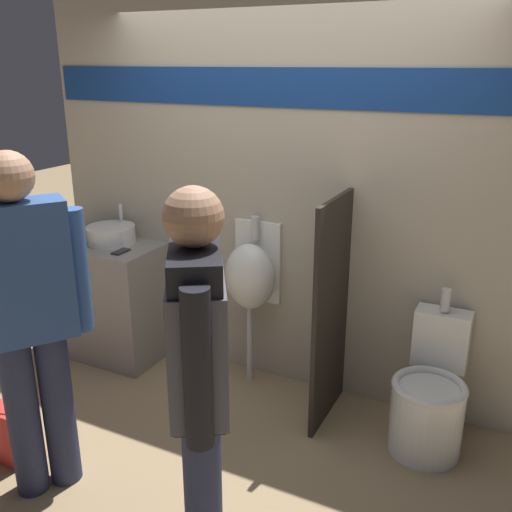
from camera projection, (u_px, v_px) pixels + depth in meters
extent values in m
plane|color=#997F5B|center=(244.00, 417.00, 3.69)|extent=(16.00, 16.00, 0.00)
cube|color=#B2A893|center=(285.00, 194.00, 3.76)|extent=(3.68, 0.06, 2.70)
cube|color=navy|center=(284.00, 88.00, 3.51)|extent=(3.60, 0.01, 0.24)
cube|color=gray|center=(107.00, 299.00, 4.38)|extent=(0.87, 0.51, 0.90)
cylinder|color=white|center=(111.00, 234.00, 4.24)|extent=(0.36, 0.36, 0.13)
cylinder|color=silver|center=(121.00, 213.00, 4.30)|extent=(0.03, 0.03, 0.14)
cube|color=#232328|center=(121.00, 252.00, 4.04)|extent=(0.07, 0.14, 0.01)
cube|color=#28231E|center=(331.00, 312.00, 3.50)|extent=(0.03, 0.58, 1.44)
cylinder|color=silver|center=(250.00, 343.00, 4.04)|extent=(0.04, 0.04, 0.58)
ellipsoid|color=white|center=(250.00, 277.00, 3.88)|extent=(0.36, 0.26, 0.46)
cube|color=white|center=(258.00, 261.00, 3.96)|extent=(0.34, 0.02, 0.58)
cylinder|color=silver|center=(255.00, 228.00, 3.85)|extent=(0.06, 0.06, 0.16)
cylinder|color=white|center=(426.00, 419.00, 3.32)|extent=(0.42, 0.42, 0.42)
torus|color=white|center=(430.00, 386.00, 3.24)|extent=(0.43, 0.43, 0.04)
cube|color=white|center=(442.00, 338.00, 3.44)|extent=(0.32, 0.16, 0.36)
cylinder|color=silver|center=(446.00, 300.00, 3.34)|extent=(0.06, 0.06, 0.14)
cylinder|color=#282D4C|center=(203.00, 501.00, 2.40)|extent=(0.16, 0.16, 0.85)
cylinder|color=#282D4C|center=(203.00, 474.00, 2.56)|extent=(0.16, 0.16, 0.85)
cube|color=black|center=(197.00, 329.00, 2.23)|extent=(0.40, 0.48, 0.67)
cube|color=#4C4C56|center=(198.00, 341.00, 2.25)|extent=(0.44, 0.52, 0.54)
cylinder|color=black|center=(198.00, 369.00, 2.00)|extent=(0.11, 0.11, 0.62)
cylinder|color=black|center=(198.00, 310.00, 2.48)|extent=(0.11, 0.11, 0.62)
sphere|color=#A87A5B|center=(193.00, 217.00, 2.08)|extent=(0.23, 0.23, 0.23)
cylinder|color=#282D4C|center=(24.00, 418.00, 2.94)|extent=(0.16, 0.16, 0.88)
cylinder|color=#282D4C|center=(58.00, 409.00, 3.02)|extent=(0.16, 0.16, 0.88)
cube|color=#2D4C84|center=(21.00, 273.00, 2.72)|extent=(0.43, 0.49, 0.69)
cylinder|color=#2D4C84|center=(78.00, 271.00, 2.85)|extent=(0.11, 0.11, 0.64)
sphere|color=#A87A5B|center=(8.00, 176.00, 2.57)|extent=(0.24, 0.24, 0.24)
cube|color=red|center=(8.00, 434.00, 3.25)|extent=(0.25, 0.14, 0.33)
torus|color=#4C4742|center=(3.00, 403.00, 3.19)|extent=(0.16, 0.01, 0.16)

